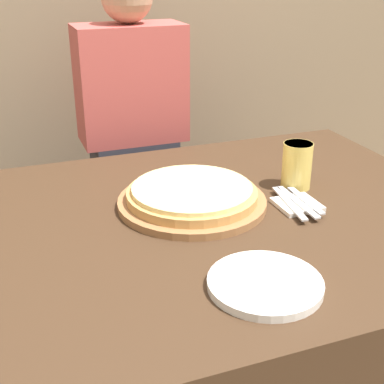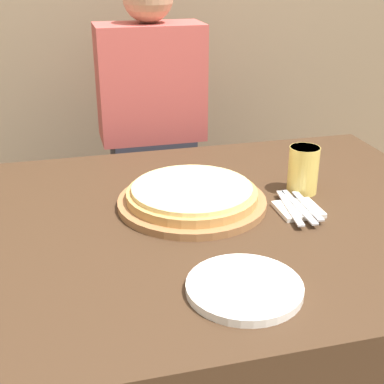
# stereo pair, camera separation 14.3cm
# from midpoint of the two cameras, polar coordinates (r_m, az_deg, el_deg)

# --- Properties ---
(dining_table) EXTENTS (1.43, 1.07, 0.71)m
(dining_table) POSITION_cam_midpoint_polar(r_m,az_deg,el_deg) (1.58, 4.27, -14.26)
(dining_table) COLOR #3D2819
(dining_table) RESTS_ON ground_plane
(pizza_on_board) EXTENTS (0.40, 0.40, 0.06)m
(pizza_on_board) POSITION_cam_midpoint_polar(r_m,az_deg,el_deg) (1.43, 2.85, -0.59)
(pizza_on_board) COLOR #99663D
(pizza_on_board) RESTS_ON dining_table
(beer_glass) EXTENTS (0.09, 0.09, 0.13)m
(beer_glass) POSITION_cam_midpoint_polar(r_m,az_deg,el_deg) (1.54, 14.41, 2.45)
(beer_glass) COLOR #E5C65B
(beer_glass) RESTS_ON dining_table
(dinner_plate) EXTENTS (0.24, 0.24, 0.02)m
(dinner_plate) POSITION_cam_midpoint_polar(r_m,az_deg,el_deg) (1.10, 9.37, -10.14)
(dinner_plate) COLOR white
(dinner_plate) RESTS_ON dining_table
(napkin_stack) EXTENTS (0.11, 0.11, 0.01)m
(napkin_stack) POSITION_cam_midpoint_polar(r_m,az_deg,el_deg) (1.45, 14.07, -1.89)
(napkin_stack) COLOR white
(napkin_stack) RESTS_ON dining_table
(fork) EXTENTS (0.05, 0.21, 0.00)m
(fork) POSITION_cam_midpoint_polar(r_m,az_deg,el_deg) (1.43, 13.22, -1.70)
(fork) COLOR silver
(fork) RESTS_ON napkin_stack
(dinner_knife) EXTENTS (0.02, 0.21, 0.00)m
(dinner_knife) POSITION_cam_midpoint_polar(r_m,az_deg,el_deg) (1.45, 14.10, -1.59)
(dinner_knife) COLOR silver
(dinner_knife) RESTS_ON napkin_stack
(spoon) EXTENTS (0.03, 0.18, 0.00)m
(spoon) POSITION_cam_midpoint_polar(r_m,az_deg,el_deg) (1.46, 14.97, -1.47)
(spoon) COLOR silver
(spoon) RESTS_ON napkin_stack
(diner_person) EXTENTS (0.39, 0.20, 1.29)m
(diner_person) POSITION_cam_midpoint_polar(r_m,az_deg,el_deg) (2.08, -2.25, 4.22)
(diner_person) COLOR #33333D
(diner_person) RESTS_ON ground_plane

